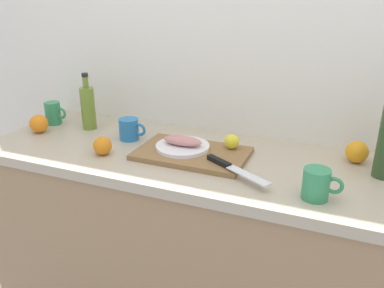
# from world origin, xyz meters

# --- Properties ---
(back_wall) EXTENTS (3.20, 0.05, 2.50)m
(back_wall) POSITION_xyz_m (0.00, 0.33, 1.25)
(back_wall) COLOR white
(back_wall) RESTS_ON ground_plane
(kitchen_counter) EXTENTS (2.00, 0.60, 0.90)m
(kitchen_counter) POSITION_xyz_m (0.00, 0.00, 0.45)
(kitchen_counter) COLOR #9E7A56
(kitchen_counter) RESTS_ON ground_plane
(cutting_board) EXTENTS (0.43, 0.27, 0.02)m
(cutting_board) POSITION_xyz_m (-0.13, -0.01, 0.91)
(cutting_board) COLOR olive
(cutting_board) RESTS_ON kitchen_counter
(white_plate) EXTENTS (0.21, 0.21, 0.01)m
(white_plate) POSITION_xyz_m (-0.18, 0.00, 0.93)
(white_plate) COLOR white
(white_plate) RESTS_ON cutting_board
(fish_fillet) EXTENTS (0.16, 0.07, 0.04)m
(fish_fillet) POSITION_xyz_m (-0.18, 0.00, 0.95)
(fish_fillet) COLOR tan
(fish_fillet) RESTS_ON white_plate
(chef_knife) EXTENTS (0.27, 0.17, 0.02)m
(chef_knife) POSITION_xyz_m (0.05, -0.11, 0.93)
(chef_knife) COLOR silver
(chef_knife) RESTS_ON cutting_board
(lemon_0) EXTENTS (0.06, 0.06, 0.06)m
(lemon_0) POSITION_xyz_m (0.00, 0.07, 0.95)
(lemon_0) COLOR yellow
(lemon_0) RESTS_ON cutting_board
(olive_oil_bottle) EXTENTS (0.06, 0.06, 0.26)m
(olive_oil_bottle) POSITION_xyz_m (-0.70, 0.11, 1.00)
(olive_oil_bottle) COLOR olive
(olive_oil_bottle) RESTS_ON kitchen_counter
(coffee_mug_0) EXTENTS (0.12, 0.08, 0.10)m
(coffee_mug_0) POSITION_xyz_m (0.35, -0.18, 0.95)
(coffee_mug_0) COLOR #338C59
(coffee_mug_0) RESTS_ON kitchen_counter
(coffee_mug_1) EXTENTS (0.12, 0.08, 0.09)m
(coffee_mug_1) POSITION_xyz_m (-0.45, 0.05, 0.95)
(coffee_mug_1) COLOR #2672B2
(coffee_mug_1) RESTS_ON kitchen_counter
(coffee_mug_2) EXTENTS (0.11, 0.07, 0.11)m
(coffee_mug_2) POSITION_xyz_m (-0.90, 0.10, 0.95)
(coffee_mug_2) COLOR #338C59
(coffee_mug_2) RESTS_ON kitchen_counter
(orange_0) EXTENTS (0.08, 0.08, 0.08)m
(orange_0) POSITION_xyz_m (-0.88, -0.02, 0.94)
(orange_0) COLOR orange
(orange_0) RESTS_ON kitchen_counter
(orange_1) EXTENTS (0.08, 0.08, 0.08)m
(orange_1) POSITION_xyz_m (0.46, 0.17, 0.94)
(orange_1) COLOR orange
(orange_1) RESTS_ON kitchen_counter
(orange_3) EXTENTS (0.07, 0.07, 0.07)m
(orange_3) POSITION_xyz_m (-0.46, -0.13, 0.94)
(orange_3) COLOR orange
(orange_3) RESTS_ON kitchen_counter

